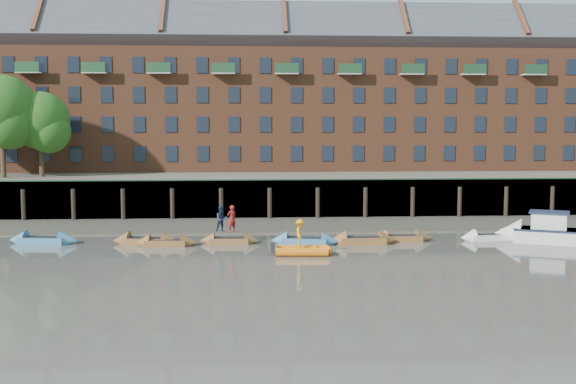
{
  "coord_description": "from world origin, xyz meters",
  "views": [
    {
      "loc": [
        -4.16,
        -37.52,
        8.0
      ],
      "look_at": [
        -1.08,
        12.0,
        3.2
      ],
      "focal_mm": 45.0,
      "sensor_mm": 36.0,
      "label": 1
    }
  ],
  "objects": [
    {
      "name": "motor_launch",
      "position": [
        15.54,
        9.13,
        0.68
      ],
      "size": [
        6.79,
        4.68,
        2.68
      ],
      "rotation": [
        0.0,
        0.0,
        2.7
      ],
      "color": "silver",
      "rests_on": "ground"
    },
    {
      "name": "ground",
      "position": [
        0.0,
        0.0,
        0.0
      ],
      "size": [
        220.0,
        220.0,
        0.0
      ],
      "primitive_type": "plane",
      "color": "#5F5B54",
      "rests_on": "ground"
    },
    {
      "name": "person_rower_b",
      "position": [
        -5.62,
        10.07,
        1.62
      ],
      "size": [
        0.96,
        0.83,
        1.69
      ],
      "primitive_type": "imported",
      "rotation": [
        0.0,
        0.0,
        0.26
      ],
      "color": "#19233F",
      "rests_on": "rowboat_3"
    },
    {
      "name": "rowboat_6",
      "position": [
        6.45,
        9.99,
        0.21
      ],
      "size": [
        4.22,
        1.36,
        1.21
      ],
      "rotation": [
        0.0,
        0.0,
        0.04
      ],
      "color": "brown",
      "rests_on": "ground"
    },
    {
      "name": "person_rower_a",
      "position": [
        -4.95,
        9.78,
        1.67
      ],
      "size": [
        0.78,
        0.72,
        1.79
      ],
      "primitive_type": "imported",
      "rotation": [
        0.0,
        0.0,
        3.72
      ],
      "color": "maroon",
      "rests_on": "rowboat_3"
    },
    {
      "name": "person_rib_crew",
      "position": [
        -0.77,
        5.41,
        1.37
      ],
      "size": [
        0.71,
        1.11,
        1.63
      ],
      "primitive_type": "imported",
      "rotation": [
        0.0,
        0.0,
        1.47
      ],
      "color": "orange",
      "rests_on": "rib_tender"
    },
    {
      "name": "rowboat_1",
      "position": [
        -10.57,
        9.77,
        0.23
      ],
      "size": [
        4.68,
        2.05,
        1.31
      ],
      "rotation": [
        0.0,
        0.0,
        -0.17
      ],
      "color": "brown",
      "rests_on": "ground"
    },
    {
      "name": "river_wall",
      "position": [
        -0.0,
        22.38,
        1.59
      ],
      "size": [
        110.0,
        1.23,
        3.3
      ],
      "color": "#2D2A26",
      "rests_on": "ground"
    },
    {
      "name": "rowboat_5",
      "position": [
        3.68,
        9.14,
        0.24
      ],
      "size": [
        4.62,
        1.41,
        1.34
      ],
      "rotation": [
        0.0,
        0.0,
        0.02
      ],
      "color": "brown",
      "rests_on": "ground"
    },
    {
      "name": "rib_tender",
      "position": [
        -0.5,
        5.47,
        0.26
      ],
      "size": [
        3.5,
        1.85,
        0.6
      ],
      "rotation": [
        0.0,
        0.0,
        -0.07
      ],
      "color": "orange",
      "rests_on": "ground"
    },
    {
      "name": "rowboat_4",
      "position": [
        -0.16,
        9.2,
        0.23
      ],
      "size": [
        4.69,
        2.14,
        1.31
      ],
      "rotation": [
        0.0,
        0.0,
        -0.19
      ],
      "color": "teal",
      "rests_on": "ground"
    },
    {
      "name": "rowboat_0",
      "position": [
        -17.4,
        10.45,
        0.24
      ],
      "size": [
        4.77,
        1.95,
        1.34
      ],
      "rotation": [
        0.0,
        0.0,
        -0.13
      ],
      "color": "teal",
      "rests_on": "ground"
    },
    {
      "name": "rowboat_2",
      "position": [
        -9.22,
        9.16,
        0.21
      ],
      "size": [
        4.16,
        1.42,
        1.19
      ],
      "rotation": [
        0.0,
        0.0,
        -0.06
      ],
      "color": "brown",
      "rests_on": "ground"
    },
    {
      "name": "mud_band",
      "position": [
        0.0,
        14.6,
        0.0
      ],
      "size": [
        110.0,
        1.6,
        0.1
      ],
      "primitive_type": "cube",
      "color": "#4C4336",
      "rests_on": "ground"
    },
    {
      "name": "rowboat_3",
      "position": [
        -5.11,
        9.78,
        0.2
      ],
      "size": [
        4.01,
        1.38,
        1.15
      ],
      "rotation": [
        0.0,
        0.0,
        -0.06
      ],
      "color": "brown",
      "rests_on": "ground"
    },
    {
      "name": "foreshore",
      "position": [
        0.0,
        18.0,
        0.0
      ],
      "size": [
        110.0,
        8.0,
        0.5
      ],
      "primitive_type": "cube",
      "color": "#3D382F",
      "rests_on": "ground"
    },
    {
      "name": "apartment_terrace",
      "position": [
        -0.0,
        36.99,
        12.82
      ],
      "size": [
        80.6,
        15.56,
        20.98
      ],
      "color": "brown",
      "rests_on": "bank_terrace"
    },
    {
      "name": "bank_terrace",
      "position": [
        0.0,
        36.0,
        1.6
      ],
      "size": [
        110.0,
        28.0,
        3.2
      ],
      "primitive_type": "cube",
      "color": "#5E594D",
      "rests_on": "ground"
    },
    {
      "name": "rowboat_7",
      "position": [
        12.5,
        10.17,
        0.21
      ],
      "size": [
        4.12,
        1.56,
        1.17
      ],
      "rotation": [
        0.0,
        0.0,
        0.1
      ],
      "color": "silver",
      "rests_on": "ground"
    }
  ]
}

